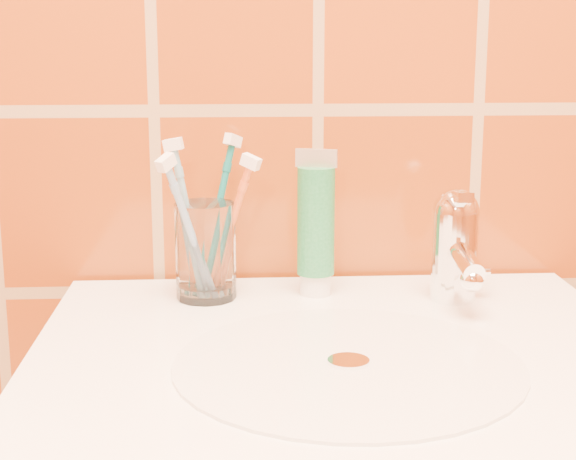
{
  "coord_description": "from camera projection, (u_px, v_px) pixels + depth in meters",
  "views": [
    {
      "loc": [
        -0.09,
        0.21,
        1.13
      ],
      "look_at": [
        -0.04,
        1.08,
        0.93
      ],
      "focal_mm": 55.0,
      "sensor_mm": 36.0,
      "label": 1
    }
  ],
  "objects": [
    {
      "name": "toothpaste_tube",
      "position": [
        316.0,
        227.0,
        0.94
      ],
      "size": [
        0.04,
        0.04,
        0.16
      ],
      "rotation": [
        0.0,
        0.0,
        -0.3
      ],
      "color": "white",
      "rests_on": "pedestal_sink"
    },
    {
      "name": "glass_tumbler",
      "position": [
        206.0,
        251.0,
        0.93
      ],
      "size": [
        0.07,
        0.07,
        0.1
      ],
      "primitive_type": "cylinder",
      "rotation": [
        0.0,
        0.0,
        0.13
      ],
      "color": "white",
      "rests_on": "pedestal_sink"
    },
    {
      "name": "toothbrush_3",
      "position": [
        190.0,
        231.0,
        0.89
      ],
      "size": [
        0.14,
        0.15,
        0.18
      ],
      "primitive_type": null,
      "rotation": [
        0.42,
        0.0,
        -0.68
      ],
      "color": "#739BCC",
      "rests_on": "glass_tumbler"
    },
    {
      "name": "toothbrush_0",
      "position": [
        217.0,
        215.0,
        0.95
      ],
      "size": [
        0.13,
        0.13,
        0.19
      ],
      "primitive_type": null,
      "rotation": [
        0.35,
        0.0,
        2.44
      ],
      "color": "#0B6064",
      "rests_on": "glass_tumbler"
    },
    {
      "name": "toothbrush_1",
      "position": [
        189.0,
        221.0,
        0.92
      ],
      "size": [
        0.07,
        0.06,
        0.18
      ],
      "primitive_type": null,
      "rotation": [
        0.18,
        0.0,
        -1.76
      ],
      "color": "#6A9EBC",
      "rests_on": "glass_tumbler"
    },
    {
      "name": "toothbrush_2",
      "position": [
        230.0,
        228.0,
        0.92
      ],
      "size": [
        0.12,
        0.11,
        0.17
      ],
      "primitive_type": null,
      "rotation": [
        0.34,
        0.0,
        1.05
      ],
      "color": "#CA5623",
      "rests_on": "glass_tumbler"
    },
    {
      "name": "faucet",
      "position": [
        456.0,
        242.0,
        0.92
      ],
      "size": [
        0.05,
        0.11,
        0.12
      ],
      "color": "white",
      "rests_on": "pedestal_sink"
    }
  ]
}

